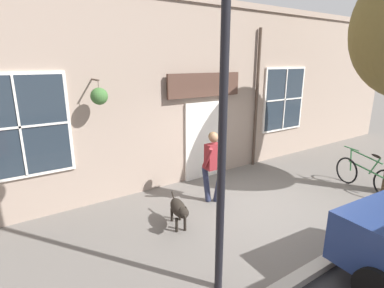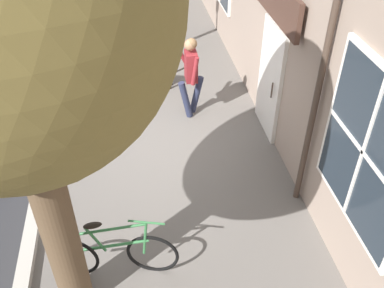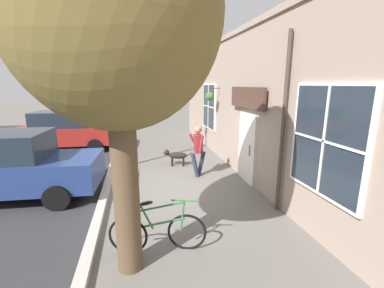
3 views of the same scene
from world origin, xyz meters
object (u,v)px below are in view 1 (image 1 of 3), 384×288
object	(u,v)px
pedestrian_walking	(213,161)
street_lamp	(224,71)
leaning_bicycle	(365,175)
dog_on_leash	(179,209)

from	to	relation	value
pedestrian_walking	street_lamp	xyz separation A→B (m)	(2.23, -1.61, 2.04)
leaning_bicycle	street_lamp	distance (m)	5.88
dog_on_leash	street_lamp	size ratio (longest dim) A/B	0.23
pedestrian_walking	dog_on_leash	world-z (taller)	pedestrian_walking
leaning_bicycle	street_lamp	xyz separation A→B (m)	(0.62, -5.22, 2.65)
pedestrian_walking	leaning_bicycle	size ratio (longest dim) A/B	0.96
street_lamp	dog_on_leash	bearing A→B (deg)	167.44
dog_on_leash	street_lamp	xyz separation A→B (m)	(1.69, -0.38, 2.63)
pedestrian_walking	dog_on_leash	xyz separation A→B (m)	(0.54, -1.23, -0.59)
dog_on_leash	leaning_bicycle	bearing A→B (deg)	77.63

